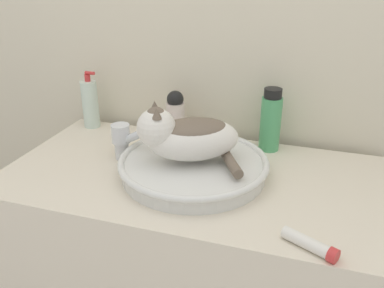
% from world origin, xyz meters
% --- Properties ---
extents(wall_back, '(8.00, 0.05, 2.40)m').
position_xyz_m(wall_back, '(0.00, 0.64, 1.20)').
color(wall_back, beige).
rests_on(wall_back, ground_plane).
extents(vanity_counter, '(1.11, 0.58, 0.84)m').
position_xyz_m(vanity_counter, '(0.00, 0.29, 0.42)').
color(vanity_counter, beige).
rests_on(vanity_counter, ground_plane).
extents(sink_basin, '(0.44, 0.44, 0.06)m').
position_xyz_m(sink_basin, '(0.01, 0.29, 0.87)').
color(sink_basin, silver).
rests_on(sink_basin, vanity_counter).
extents(cat, '(0.31, 0.25, 0.17)m').
position_xyz_m(cat, '(-0.01, 0.28, 0.97)').
color(cat, silver).
rests_on(cat, sink_basin).
extents(faucet, '(0.15, 0.06, 0.13)m').
position_xyz_m(faucet, '(-0.23, 0.32, 0.91)').
color(faucet, silver).
rests_on(faucet, vanity_counter).
extents(soap_pump_bottle, '(0.06, 0.06, 0.21)m').
position_xyz_m(soap_pump_bottle, '(-0.47, 0.53, 0.93)').
color(soap_pump_bottle, silver).
rests_on(soap_pump_bottle, vanity_counter).
extents(lotion_bottle_white, '(0.06, 0.06, 0.17)m').
position_xyz_m(lotion_bottle_white, '(-0.14, 0.53, 0.92)').
color(lotion_bottle_white, silver).
rests_on(lotion_bottle_white, vanity_counter).
extents(mouthwash_bottle, '(0.07, 0.07, 0.21)m').
position_xyz_m(mouthwash_bottle, '(0.19, 0.53, 0.94)').
color(mouthwash_bottle, '#4CA366').
rests_on(mouthwash_bottle, vanity_counter).
extents(cream_tube, '(0.13, 0.08, 0.03)m').
position_xyz_m(cream_tube, '(0.35, 0.04, 0.85)').
color(cream_tube, silver).
rests_on(cream_tube, vanity_counter).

